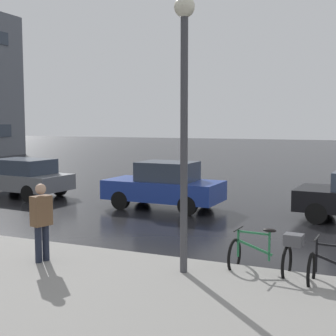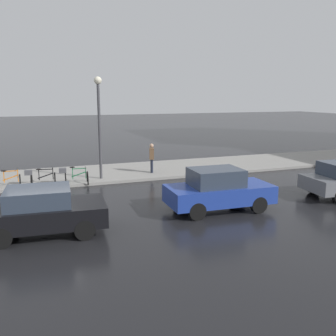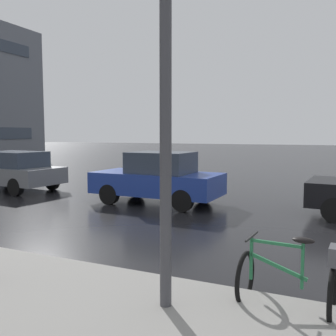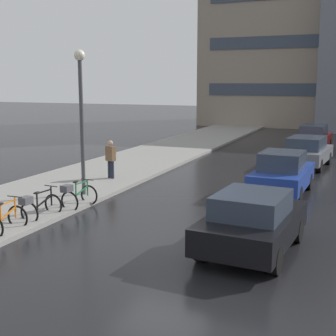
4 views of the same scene
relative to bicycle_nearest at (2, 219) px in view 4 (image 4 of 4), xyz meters
The scene contains 12 objects.
ground_plane 4.47m from the bicycle_nearest, 19.83° to the left, with size 140.00×140.00×0.00m, color black.
sidewalk_kerb 11.66m from the bicycle_nearest, 98.97° to the left, with size 4.80×60.00×0.14m, color gray.
bicycle_nearest is the anchor object (origin of this frame).
bicycle_second 1.55m from the bicycle_nearest, 89.55° to the left, with size 0.76×1.43×0.98m.
bicycle_third 3.11m from the bicycle_nearest, 83.02° to the left, with size 0.79×1.40×0.98m.
car_black 6.75m from the bicycle_nearest, 12.32° to the left, with size 2.22×3.97×1.52m.
car_blue 10.08m from the bicycle_nearest, 51.22° to the left, with size 1.95×4.11×1.64m.
car_grey 15.67m from the bicycle_nearest, 65.45° to the left, with size 2.28×4.24×1.52m.
car_red 21.15m from the bicycle_nearest, 72.73° to the left, with size 1.94×4.26×1.62m.
pedestrian 7.55m from the bicycle_nearest, 96.09° to the left, with size 0.45×0.34×1.76m.
streetlamp 5.44m from the bicycle_nearest, 93.57° to the left, with size 0.38×0.38×5.28m.
building_facade_main 40.34m from the bicycle_nearest, 88.39° to the left, with size 14.30×10.78×19.63m.
Camera 4 is at (4.72, -11.15, 4.16)m, focal length 50.00 mm.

